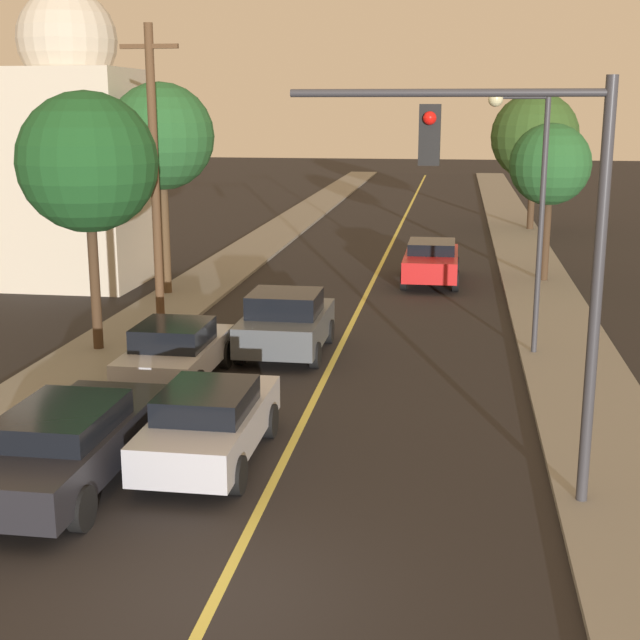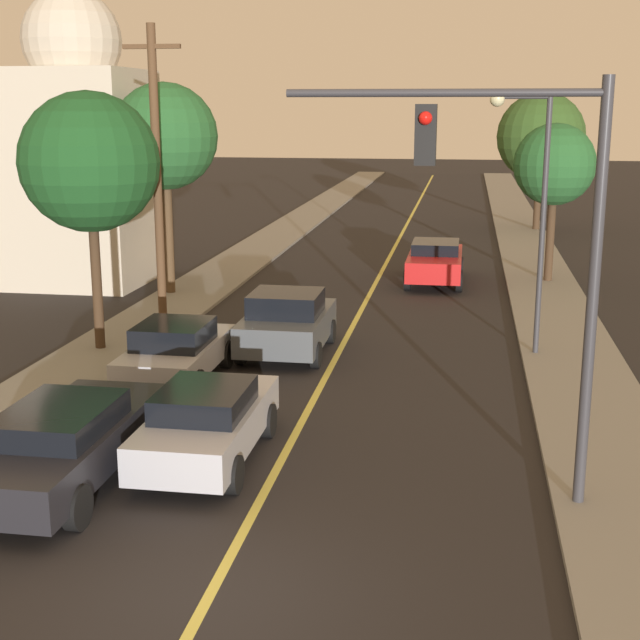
{
  "view_description": "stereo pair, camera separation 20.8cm",
  "coord_description": "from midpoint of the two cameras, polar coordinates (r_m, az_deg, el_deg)",
  "views": [
    {
      "loc": [
        2.93,
        -10.07,
        6.27
      ],
      "look_at": [
        0.0,
        9.1,
        1.6
      ],
      "focal_mm": 50.0,
      "sensor_mm": 36.0,
      "label": 1
    },
    {
      "loc": [
        3.13,
        -10.03,
        6.27
      ],
      "look_at": [
        0.0,
        9.1,
        1.6
      ],
      "focal_mm": 50.0,
      "sensor_mm": 36.0,
      "label": 2
    }
  ],
  "objects": [
    {
      "name": "car_near_lane_front",
      "position": [
        16.21,
        -7.44,
        -6.49
      ],
      "size": [
        1.85,
        4.25,
        1.43
      ],
      "color": "#A5A8B2",
      "rests_on": "ground"
    },
    {
      "name": "car_near_lane_second",
      "position": [
        22.98,
        -2.45,
        -0.16
      ],
      "size": [
        2.12,
        3.86,
        1.65
      ],
      "color": "#474C51",
      "rests_on": "ground"
    },
    {
      "name": "tree_left_near",
      "position": [
        23.22,
        -14.9,
        9.69
      ],
      "size": [
        3.5,
        3.5,
        6.54
      ],
      "color": "#3D2B1C",
      "rests_on": "ground"
    },
    {
      "name": "utility_pole_left",
      "position": [
        25.15,
        -10.78,
        9.11
      ],
      "size": [
        1.6,
        0.24,
        8.29
      ],
      "color": "#513823",
      "rests_on": "ground"
    },
    {
      "name": "car_outer_lane_second",
      "position": [
        20.88,
        -9.5,
        -1.99
      ],
      "size": [
        1.9,
        3.99,
        1.44
      ],
      "color": "#A5A8B2",
      "rests_on": "ground"
    },
    {
      "name": "traffic_signal_mast",
      "position": [
        13.82,
        12.85,
        6.1
      ],
      "size": [
        4.79,
        0.42,
        6.59
      ],
      "color": "#333338",
      "rests_on": "ground"
    },
    {
      "name": "ground_plane",
      "position": [
        12.23,
        -7.28,
        -17.43
      ],
      "size": [
        200.0,
        200.0,
        0.0
      ],
      "primitive_type": "plane",
      "color": "black"
    },
    {
      "name": "car_far_oncoming",
      "position": [
        32.57,
        6.95,
        3.79
      ],
      "size": [
        2.01,
        4.62,
        1.5
      ],
      "rotation": [
        0.0,
        0.0,
        3.14
      ],
      "color": "red",
      "rests_on": "ground"
    },
    {
      "name": "sidewalk_left",
      "position": [
        47.32,
        -2.32,
        5.99
      ],
      "size": [
        2.5,
        80.0,
        0.12
      ],
      "color": "gray",
      "rests_on": "ground"
    },
    {
      "name": "tree_right_near",
      "position": [
        32.86,
        14.34,
        9.59
      ],
      "size": [
        2.88,
        2.88,
        5.59
      ],
      "color": "#3D2B1C",
      "rests_on": "ground"
    },
    {
      "name": "tree_left_far",
      "position": [
        30.04,
        -10.34,
        11.43
      ],
      "size": [
        3.47,
        3.47,
        6.92
      ],
      "color": "#4C3823",
      "rests_on": "ground"
    },
    {
      "name": "streetlamp_right",
      "position": [
        22.76,
        12.95,
        8.28
      ],
      "size": [
        1.5,
        0.36,
        6.51
      ],
      "color": "#333338",
      "rests_on": "ground"
    },
    {
      "name": "car_outer_lane_front",
      "position": [
        15.68,
        -16.19,
        -7.53
      ],
      "size": [
        1.96,
        5.06,
        1.45
      ],
      "color": "black",
      "rests_on": "ground"
    },
    {
      "name": "sidewalk_right",
      "position": [
        46.56,
        12.24,
        5.57
      ],
      "size": [
        2.5,
        80.0,
        0.12
      ],
      "color": "gray",
      "rests_on": "ground"
    },
    {
      "name": "domed_building_left",
      "position": [
        33.14,
        -15.63,
        10.35
      ],
      "size": [
        4.59,
        4.59,
        10.17
      ],
      "color": "#BCB29E",
      "rests_on": "ground"
    },
    {
      "name": "road_surface",
      "position": [
        46.57,
        4.9,
        5.76
      ],
      "size": [
        9.36,
        80.0,
        0.01
      ],
      "color": "black",
      "rests_on": "ground"
    },
    {
      "name": "tree_right_far",
      "position": [
        46.93,
        13.46,
        11.34
      ],
      "size": [
        4.4,
        4.4,
        6.85
      ],
      "color": "#3D2B1C",
      "rests_on": "ground"
    }
  ]
}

